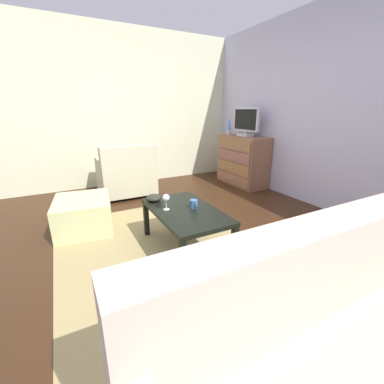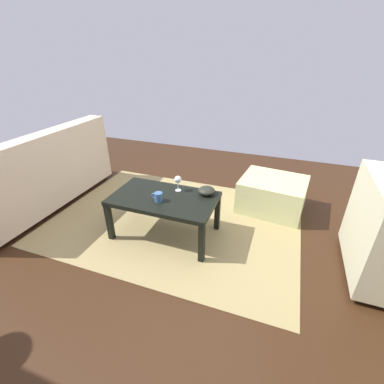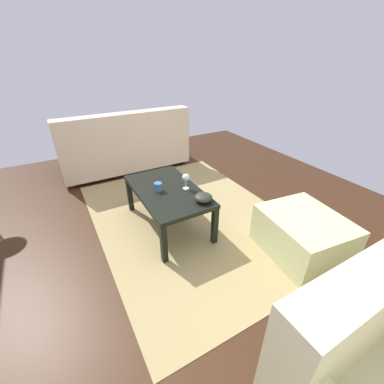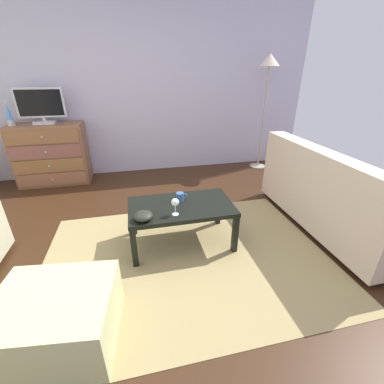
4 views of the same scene
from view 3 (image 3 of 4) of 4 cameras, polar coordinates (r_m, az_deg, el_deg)
name	(u,v)px [view 3 (image 3 of 4)]	position (r m, az deg, el deg)	size (l,w,h in m)	color
ground_plane	(182,235)	(2.60, -2.21, -9.64)	(5.58, 5.15, 0.05)	#372011
area_rug	(190,217)	(2.80, -0.47, -5.66)	(2.60, 1.90, 0.01)	#9F8C59
coffee_table	(167,194)	(2.50, -5.55, -0.34)	(0.99, 0.57, 0.43)	black
wine_glass	(186,178)	(2.42, -1.43, 3.21)	(0.07, 0.07, 0.16)	silver
mug	(158,187)	(2.44, -7.66, 1.17)	(0.11, 0.08, 0.09)	#3C6294
bowl_decorative	(203,197)	(2.26, 2.58, -1.24)	(0.16, 0.16, 0.07)	#27291F
couch_large	(124,146)	(4.00, -15.00, 9.92)	(0.85, 1.83, 0.88)	#332319
ottoman	(302,235)	(2.47, 23.59, -8.85)	(0.70, 0.60, 0.38)	beige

